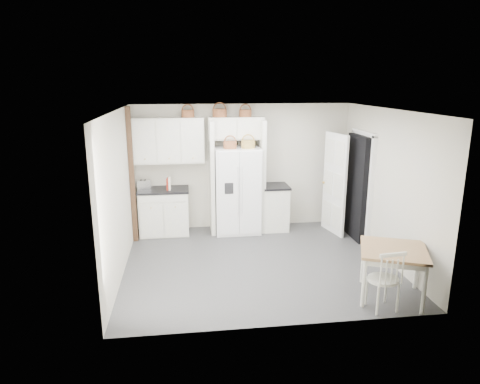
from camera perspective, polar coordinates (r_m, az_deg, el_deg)
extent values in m
plane|color=#38383B|center=(7.51, 2.36, -9.35)|extent=(4.50, 4.50, 0.00)
plane|color=white|center=(6.88, 2.59, 10.86)|extent=(4.50, 4.50, 0.00)
plane|color=beige|center=(9.01, 0.29, 3.41)|extent=(4.50, 0.00, 4.50)
plane|color=beige|center=(7.06, -15.82, -0.29)|extent=(0.00, 4.00, 4.00)
plane|color=beige|center=(7.79, 19.01, 0.82)|extent=(0.00, 4.00, 4.00)
cube|color=white|center=(8.75, -0.39, 0.25)|extent=(0.91, 0.73, 1.76)
cube|color=silver|center=(8.86, -10.07, -2.68)|extent=(0.97, 0.62, 0.90)
cube|color=silver|center=(9.04, 4.61, -2.14)|extent=(0.51, 0.62, 0.91)
cube|color=brown|center=(6.61, 19.56, -10.15)|extent=(1.17, 1.17, 0.75)
cube|color=silver|center=(6.23, 18.55, -10.99)|extent=(0.46, 0.43, 0.87)
cube|color=black|center=(8.74, -10.20, 0.28)|extent=(1.02, 0.66, 0.04)
cube|color=black|center=(8.92, 4.67, 0.78)|extent=(0.56, 0.66, 0.04)
cube|color=silver|center=(8.74, -12.77, 0.95)|extent=(0.31, 0.23, 0.19)
cube|color=maroon|center=(8.62, -9.57, 1.09)|extent=(0.06, 0.16, 0.24)
cube|color=#F4E5CD|center=(8.62, -9.36, 1.13)|extent=(0.04, 0.17, 0.25)
cylinder|color=brown|center=(8.62, -6.97, 10.33)|extent=(0.25, 0.25, 0.15)
cylinder|color=brown|center=(8.64, -2.73, 10.48)|extent=(0.29, 0.29, 0.16)
cylinder|color=brown|center=(8.70, 0.72, 10.46)|extent=(0.25, 0.25, 0.14)
cylinder|color=brown|center=(8.45, -1.33, 6.29)|extent=(0.26, 0.26, 0.14)
cylinder|color=olive|center=(8.50, 1.08, 6.36)|extent=(0.28, 0.28, 0.15)
cube|color=silver|center=(8.67, -9.49, 6.79)|extent=(1.40, 0.34, 0.90)
cube|color=silver|center=(8.70, -0.54, 8.50)|extent=(1.12, 0.34, 0.45)
cube|color=silver|center=(8.69, -3.77, 1.94)|extent=(0.08, 0.60, 2.30)
cube|color=silver|center=(8.81, 2.87, 2.13)|extent=(0.08, 0.60, 2.30)
cube|color=black|center=(8.36, -14.22, 2.07)|extent=(0.09, 0.09, 2.60)
cube|color=black|center=(8.69, 15.46, 0.60)|extent=(0.18, 0.85, 2.05)
cube|color=white|center=(8.87, 12.48, 1.05)|extent=(0.21, 0.79, 2.05)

